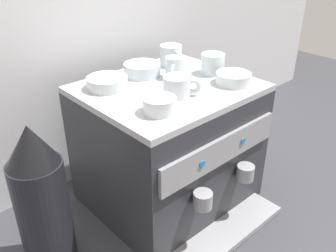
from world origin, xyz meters
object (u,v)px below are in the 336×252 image
at_px(ceramic_cup_0, 213,63).
at_px(ceramic_cup_2, 172,56).
at_px(coffee_grinder, 41,200).
at_px(ceramic_cup_3, 174,68).
at_px(ceramic_bowl_3, 143,69).
at_px(ceramic_bowl_2, 159,105).
at_px(espresso_machine, 169,146).
at_px(milk_pitcher, 239,138).
at_px(ceramic_cup_1, 178,86).
at_px(ceramic_bowl_0, 233,79).
at_px(ceramic_bowl_1, 107,83).

height_order(ceramic_cup_0, ceramic_cup_2, ceramic_cup_2).
bearing_deg(coffee_grinder, ceramic_cup_3, 2.39).
bearing_deg(ceramic_bowl_3, ceramic_cup_2, 2.53).
height_order(ceramic_cup_3, ceramic_bowl_2, ceramic_cup_3).
distance_m(espresso_machine, milk_pitcher, 0.44).
bearing_deg(ceramic_cup_1, espresso_machine, 66.07).
relative_size(espresso_machine, ceramic_cup_3, 6.54).
xyz_separation_m(ceramic_cup_0, ceramic_cup_1, (-0.22, -0.06, -0.00)).
bearing_deg(ceramic_bowl_3, ceramic_cup_1, -99.94).
relative_size(ceramic_bowl_0, coffee_grinder, 0.25).
relative_size(ceramic_bowl_2, coffee_grinder, 0.20).
relative_size(espresso_machine, milk_pitcher, 3.75).
xyz_separation_m(ceramic_cup_0, ceramic_bowl_3, (-0.19, 0.15, -0.01)).
relative_size(ceramic_cup_1, ceramic_bowl_3, 0.84).
bearing_deg(ceramic_bowl_1, espresso_machine, -37.59).
relative_size(espresso_machine, ceramic_cup_0, 4.89).
bearing_deg(ceramic_bowl_1, ceramic_bowl_2, -88.69).
relative_size(ceramic_cup_1, ceramic_bowl_2, 1.13).
relative_size(espresso_machine, ceramic_cup_1, 5.45).
distance_m(ceramic_bowl_0, ceramic_bowl_3, 0.30).
height_order(espresso_machine, ceramic_cup_3, ceramic_cup_3).
height_order(ceramic_cup_0, ceramic_bowl_3, ceramic_cup_0).
xyz_separation_m(ceramic_cup_2, milk_pitcher, (0.28, -0.13, -0.39)).
height_order(espresso_machine, ceramic_bowl_0, ceramic_bowl_0).
distance_m(ceramic_cup_1, ceramic_cup_2, 0.27).
bearing_deg(ceramic_bowl_1, ceramic_bowl_0, -37.01).
bearing_deg(ceramic_cup_2, ceramic_cup_3, -128.77).
height_order(espresso_machine, ceramic_bowl_1, ceramic_bowl_1).
bearing_deg(espresso_machine, ceramic_bowl_2, -140.38).
xyz_separation_m(ceramic_cup_2, ceramic_cup_3, (-0.08, -0.10, -0.00)).
relative_size(ceramic_cup_2, ceramic_cup_3, 1.37).
bearing_deg(ceramic_bowl_1, ceramic_cup_0, -20.89).
xyz_separation_m(ceramic_bowl_1, coffee_grinder, (-0.30, -0.10, -0.23)).
height_order(ceramic_cup_3, ceramic_bowl_0, ceramic_cup_3).
distance_m(ceramic_cup_1, ceramic_bowl_2, 0.12).
bearing_deg(milk_pitcher, ceramic_bowl_2, -166.92).
bearing_deg(ceramic_bowl_3, milk_pitcher, -16.28).
bearing_deg(ceramic_bowl_3, ceramic_bowl_1, -174.02).
xyz_separation_m(ceramic_cup_1, ceramic_bowl_2, (-0.11, -0.05, -0.01)).
distance_m(ceramic_bowl_3, milk_pitcher, 0.58).
bearing_deg(ceramic_cup_3, milk_pitcher, -4.62).
height_order(ceramic_cup_2, milk_pitcher, ceramic_cup_2).
bearing_deg(milk_pitcher, ceramic_bowl_0, -152.63).
distance_m(ceramic_cup_2, ceramic_bowl_0, 0.26).
relative_size(ceramic_cup_2, coffee_grinder, 0.26).
xyz_separation_m(ceramic_cup_3, milk_pitcher, (0.36, -0.03, -0.39)).
height_order(ceramic_cup_1, ceramic_cup_2, ceramic_cup_2).
relative_size(ceramic_cup_3, ceramic_bowl_0, 0.76).
bearing_deg(ceramic_bowl_2, milk_pitcher, 13.08).
bearing_deg(ceramic_bowl_0, ceramic_cup_3, 122.84).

